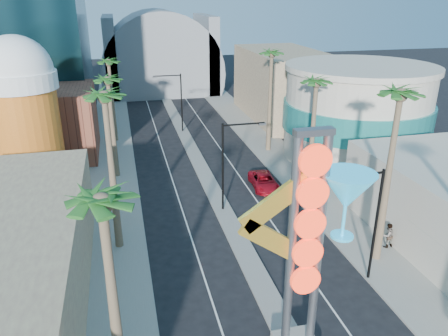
% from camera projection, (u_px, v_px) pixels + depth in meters
% --- Properties ---
extents(sidewalk_west, '(5.00, 100.00, 0.15)m').
position_uv_depth(sidewalk_west, '(112.00, 160.00, 50.09)').
color(sidewalk_west, gray).
rests_on(sidewalk_west, ground).
extents(sidewalk_east, '(5.00, 100.00, 0.15)m').
position_uv_depth(sidewalk_east, '(269.00, 147.00, 54.21)').
color(sidewalk_east, gray).
rests_on(sidewalk_east, ground).
extents(median, '(1.60, 84.00, 0.15)m').
position_uv_depth(median, '(190.00, 145.00, 54.86)').
color(median, gray).
rests_on(median, ground).
extents(brick_filler_west, '(10.00, 10.00, 8.00)m').
position_uv_depth(brick_filler_west, '(51.00, 123.00, 49.92)').
color(brick_filler_west, brown).
rests_on(brick_filler_west, ground).
extents(filler_east, '(10.00, 20.00, 10.00)m').
position_uv_depth(filler_east, '(283.00, 85.00, 65.50)').
color(filler_east, '#90715D').
rests_on(filler_east, ground).
extents(beer_mug, '(7.00, 7.00, 14.50)m').
position_uv_depth(beer_mug, '(23.00, 108.00, 41.05)').
color(beer_mug, '#D15B1B').
rests_on(beer_mug, ground).
extents(turquoise_building, '(16.60, 16.60, 10.60)m').
position_uv_depth(turquoise_building, '(356.00, 112.00, 49.61)').
color(turquoise_building, beige).
rests_on(turquoise_building, ground).
extents(canopy, '(22.00, 16.00, 22.00)m').
position_uv_depth(canopy, '(160.00, 68.00, 83.92)').
color(canopy, slate).
rests_on(canopy, ground).
extents(neon_sign, '(6.53, 2.60, 12.55)m').
position_uv_depth(neon_sign, '(322.00, 233.00, 20.74)').
color(neon_sign, gray).
rests_on(neon_sign, ground).
extents(streetlight_0, '(3.79, 0.25, 8.00)m').
position_uv_depth(streetlight_0, '(229.00, 158.00, 36.95)').
color(streetlight_0, black).
rests_on(streetlight_0, ground).
extents(streetlight_1, '(3.79, 0.25, 8.00)m').
position_uv_depth(streetlight_1, '(177.00, 97.00, 58.35)').
color(streetlight_1, black).
rests_on(streetlight_1, ground).
extents(streetlight_2, '(3.45, 0.25, 8.00)m').
position_uv_depth(streetlight_2, '(370.00, 216.00, 27.49)').
color(streetlight_2, black).
rests_on(streetlight_2, ground).
extents(palm_0, '(2.40, 2.40, 11.70)m').
position_uv_depth(palm_0, '(103.00, 217.00, 16.76)').
color(palm_0, brown).
rests_on(palm_0, ground).
extents(palm_1, '(2.40, 2.40, 12.70)m').
position_uv_depth(palm_1, '(105.00, 107.00, 29.05)').
color(palm_1, brown).
rests_on(palm_1, ground).
extents(palm_2, '(2.40, 2.40, 11.20)m').
position_uv_depth(palm_2, '(108.00, 86.00, 42.17)').
color(palm_2, brown).
rests_on(palm_2, ground).
extents(palm_3, '(2.40, 2.40, 11.20)m').
position_uv_depth(palm_3, '(109.00, 67.00, 52.99)').
color(palm_3, brown).
rests_on(palm_3, ground).
extents(palm_5, '(2.40, 2.40, 13.20)m').
position_uv_depth(palm_5, '(399.00, 107.00, 27.38)').
color(palm_5, brown).
rests_on(palm_5, ground).
extents(palm_6, '(2.40, 2.40, 11.70)m').
position_uv_depth(palm_6, '(316.00, 89.00, 38.69)').
color(palm_6, brown).
rests_on(palm_6, ground).
extents(palm_7, '(2.40, 2.40, 12.70)m').
position_uv_depth(palm_7, '(272.00, 60.00, 49.18)').
color(palm_7, brown).
rests_on(palm_7, ground).
extents(red_pickup, '(2.56, 5.06, 1.37)m').
position_uv_depth(red_pickup, '(264.00, 181.00, 42.89)').
color(red_pickup, '#AD0D1C').
rests_on(red_pickup, ground).
extents(pedestrian_b, '(1.04, 0.86, 1.94)m').
position_uv_depth(pedestrian_b, '(388.00, 235.00, 32.51)').
color(pedestrian_b, gray).
rests_on(pedestrian_b, sidewalk_east).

